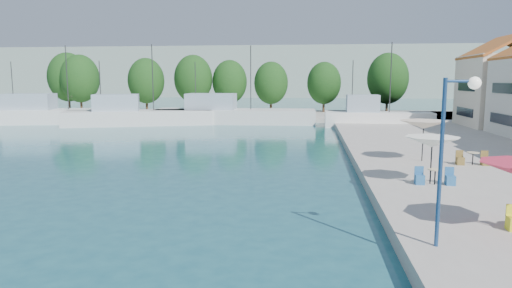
# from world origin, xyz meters

# --- Properties ---
(quay_far) EXTENTS (90.00, 16.00, 0.60)m
(quay_far) POSITION_xyz_m (-8.00, 67.00, 0.30)
(quay_far) COLOR #A69F96
(quay_far) RESTS_ON ground
(hill_west) EXTENTS (180.00, 40.00, 16.00)m
(hill_west) POSITION_xyz_m (-30.00, 160.00, 8.00)
(hill_west) COLOR #94A194
(hill_west) RESTS_ON ground
(hill_east) EXTENTS (140.00, 40.00, 12.00)m
(hill_east) POSITION_xyz_m (40.00, 180.00, 6.00)
(hill_east) COLOR #94A194
(hill_east) RESTS_ON ground
(building_06) EXTENTS (9.00, 8.80, 10.20)m
(building_06) POSITION_xyz_m (24.00, 51.00, 5.50)
(building_06) COLOR #F5E1C4
(building_06) RESTS_ON quay_right
(trawler_01) EXTENTS (19.70, 8.97, 10.20)m
(trawler_01) POSITION_xyz_m (-29.87, 54.20, 1.07)
(trawler_01) COLOR white
(trawler_01) RESTS_ON ground
(trawler_02) EXTENTS (18.19, 9.94, 10.20)m
(trawler_02) POSITION_xyz_m (-18.19, 53.44, 1.07)
(trawler_02) COLOR silver
(trawler_02) RESTS_ON ground
(trawler_03) EXTENTS (20.48, 5.97, 10.20)m
(trawler_03) POSITION_xyz_m (-6.93, 57.19, 1.07)
(trawler_03) COLOR silver
(trawler_03) RESTS_ON ground
(trawler_04) EXTENTS (12.32, 3.29, 10.20)m
(trawler_04) POSITION_xyz_m (10.77, 54.22, 1.07)
(trawler_04) COLOR white
(trawler_04) RESTS_ON ground
(tree_01) EXTENTS (6.27, 6.27, 9.28)m
(tree_01) POSITION_xyz_m (-35.66, 69.59, 5.96)
(tree_01) COLOR #3F2B19
(tree_01) RESTS_ON quay_far
(tree_02) EXTENTS (5.99, 5.99, 8.86)m
(tree_02) POSITION_xyz_m (-32.85, 68.12, 5.72)
(tree_02) COLOR #3F2B19
(tree_02) RESTS_ON quay_far
(tree_03) EXTENTS (5.59, 5.59, 8.27)m
(tree_03) POSITION_xyz_m (-22.08, 68.10, 5.37)
(tree_03) COLOR #3F2B19
(tree_03) RESTS_ON quay_far
(tree_04) EXTENTS (5.93, 5.93, 8.78)m
(tree_04) POSITION_xyz_m (-14.96, 69.43, 5.66)
(tree_04) COLOR #3F2B19
(tree_04) RESTS_ON quay_far
(tree_05) EXTENTS (5.41, 5.41, 8.01)m
(tree_05) POSITION_xyz_m (-9.43, 70.60, 5.22)
(tree_05) COLOR #3F2B19
(tree_05) RESTS_ON quay_far
(tree_06) EXTENTS (5.21, 5.21, 7.71)m
(tree_06) POSITION_xyz_m (-2.89, 69.95, 5.05)
(tree_06) COLOR #3F2B19
(tree_06) RESTS_ON quay_far
(tree_07) EXTENTS (5.19, 5.19, 7.68)m
(tree_07) POSITION_xyz_m (5.20, 71.09, 5.03)
(tree_07) COLOR #3F2B19
(tree_07) RESTS_ON quay_far
(tree_08) EXTENTS (5.99, 5.99, 8.87)m
(tree_08) POSITION_xyz_m (14.39, 69.04, 5.72)
(tree_08) COLOR #3F2B19
(tree_08) RESTS_ON quay_far
(umbrella_white) EXTENTS (2.58, 2.58, 2.28)m
(umbrella_white) POSITION_xyz_m (8.94, 21.87, 2.63)
(umbrella_white) COLOR black
(umbrella_white) RESTS_ON quay_right
(umbrella_cream) EXTENTS (2.90, 2.90, 2.49)m
(umbrella_cream) POSITION_xyz_m (10.03, 28.23, 2.84)
(umbrella_cream) COLOR black
(umbrella_cream) RESTS_ON quay_right
(cafe_table_02) EXTENTS (1.82, 0.70, 0.76)m
(cafe_table_02) POSITION_xyz_m (9.11, 21.70, 0.89)
(cafe_table_02) COLOR black
(cafe_table_02) RESTS_ON quay_right
(cafe_table_03) EXTENTS (1.82, 0.70, 0.76)m
(cafe_table_03) POSITION_xyz_m (12.64, 27.18, 0.89)
(cafe_table_03) COLOR black
(cafe_table_03) RESTS_ON quay_right
(street_lamp) EXTENTS (1.04, 0.36, 5.03)m
(street_lamp) POSITION_xyz_m (7.32, 13.33, 4.09)
(street_lamp) COLOR navy
(street_lamp) RESTS_ON quay_right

